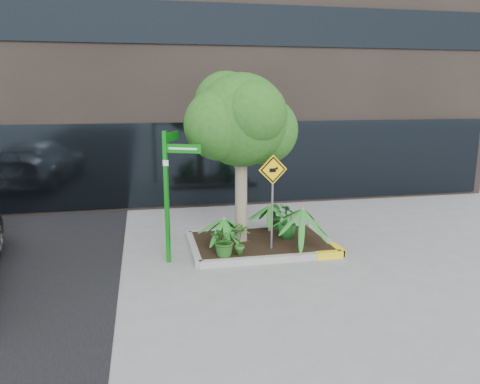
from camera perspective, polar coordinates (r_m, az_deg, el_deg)
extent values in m
plane|color=gray|center=(10.92, 1.85, -7.22)|extent=(80.00, 80.00, 0.00)
cube|color=#9E9E99|center=(12.24, 1.22, -4.71)|extent=(3.20, 0.15, 0.15)
cube|color=#9E9E99|center=(10.22, 4.01, -8.19)|extent=(3.20, 0.15, 0.15)
cube|color=#9E9E99|center=(10.96, -5.71, -6.80)|extent=(0.15, 2.20, 0.15)
cube|color=#9E9E99|center=(11.70, 10.14, -5.70)|extent=(0.15, 2.20, 0.15)
cube|color=yellow|center=(10.63, 10.83, -7.57)|extent=(0.60, 0.17, 0.15)
cube|color=black|center=(11.21, 2.49, -6.07)|extent=(3.05, 2.05, 0.06)
cylinder|color=gray|center=(10.91, 0.14, -0.03)|extent=(0.28, 0.28, 2.64)
cylinder|color=gray|center=(10.77, 0.60, 5.03)|extent=(0.50, 0.14, 0.86)
sphere|color=#235819|center=(10.69, 0.14, 8.77)|extent=(2.11, 2.11, 2.11)
sphere|color=#235819|center=(11.10, 3.00, 7.51)|extent=(1.58, 1.58, 1.58)
sphere|color=#235819|center=(10.42, -2.53, 8.19)|extent=(1.58, 1.58, 1.58)
sphere|color=#235819|center=(10.20, 1.74, 9.60)|extent=(1.41, 1.41, 1.41)
sphere|color=#235819|center=(11.05, -1.70, 10.70)|extent=(1.50, 1.50, 1.50)
cylinder|color=gray|center=(10.73, 7.58, -4.20)|extent=(0.07, 0.07, 0.94)
cylinder|color=gray|center=(10.75, -1.97, -4.79)|extent=(0.07, 0.07, 0.68)
cylinder|color=gray|center=(11.88, 3.60, -3.11)|extent=(0.07, 0.07, 0.70)
imported|color=#1F5418|center=(10.10, -1.90, -5.84)|extent=(0.90, 0.90, 0.71)
imported|color=#1B5B1D|center=(11.35, 5.74, -3.50)|extent=(0.60, 0.60, 0.85)
imported|color=#2C661F|center=(10.16, 0.00, -5.71)|extent=(0.43, 0.43, 0.71)
imported|color=#1C5C1A|center=(12.01, 4.37, -2.91)|extent=(0.46, 0.46, 0.72)
cube|color=#0B7C12|center=(9.97, -8.93, -0.77)|extent=(0.11, 0.11, 2.84)
cube|color=#0B7C12|center=(9.65, -7.01, 5.27)|extent=(0.73, 0.35, 0.18)
cube|color=#0B7C12|center=(10.13, -8.35, 6.70)|extent=(0.35, 0.73, 0.18)
cube|color=white|center=(9.64, -7.00, 5.26)|extent=(0.55, 0.26, 0.04)
cube|color=white|center=(10.13, -8.44, 6.70)|extent=(0.26, 0.55, 0.04)
cube|color=white|center=(9.79, -9.06, 3.51)|extent=(0.11, 0.05, 0.12)
cylinder|color=slate|center=(10.39, 3.94, -1.75)|extent=(0.05, 0.08, 1.96)
cube|color=yellow|center=(10.21, 4.04, 2.74)|extent=(0.66, 0.07, 0.66)
cube|color=black|center=(10.19, 4.06, 2.72)|extent=(0.58, 0.05, 0.58)
cube|color=yellow|center=(10.19, 4.06, 2.72)|extent=(0.50, 0.04, 0.50)
cube|color=black|center=(10.19, 4.01, 2.66)|extent=(0.15, 0.02, 0.09)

